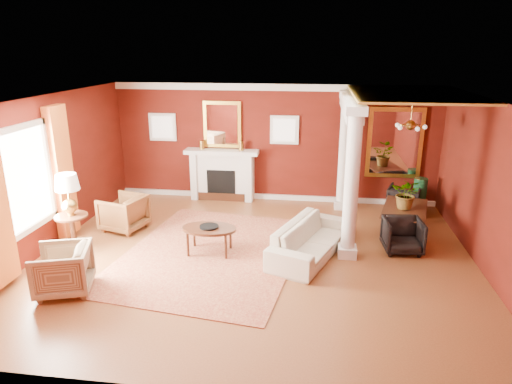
# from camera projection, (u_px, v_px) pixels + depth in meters

# --- Properties ---
(ground) EXTENTS (8.00, 8.00, 0.00)m
(ground) POSITION_uv_depth(u_px,v_px,m) (255.00, 258.00, 8.48)
(ground) COLOR brown
(ground) RESTS_ON ground
(room_shell) EXTENTS (8.04, 7.04, 2.92)m
(room_shell) POSITION_uv_depth(u_px,v_px,m) (255.00, 152.00, 7.87)
(room_shell) COLOR #53120B
(room_shell) RESTS_ON ground
(fireplace) EXTENTS (1.85, 0.42, 1.29)m
(fireplace) POSITION_uv_depth(u_px,v_px,m) (222.00, 175.00, 11.58)
(fireplace) COLOR silver
(fireplace) RESTS_ON ground
(overmantel_mirror) EXTENTS (0.95, 0.07, 1.15)m
(overmantel_mirror) POSITION_uv_depth(u_px,v_px,m) (222.00, 125.00, 11.33)
(overmantel_mirror) COLOR yellow
(overmantel_mirror) RESTS_ON fireplace
(flank_window_left) EXTENTS (0.70, 0.07, 0.70)m
(flank_window_left) POSITION_uv_depth(u_px,v_px,m) (163.00, 127.00, 11.57)
(flank_window_left) COLOR silver
(flank_window_left) RESTS_ON room_shell
(flank_window_right) EXTENTS (0.70, 0.07, 0.70)m
(flank_window_right) POSITION_uv_depth(u_px,v_px,m) (284.00, 130.00, 11.17)
(flank_window_right) COLOR silver
(flank_window_right) RESTS_ON room_shell
(left_window) EXTENTS (0.21, 2.55, 2.60)m
(left_window) POSITION_uv_depth(u_px,v_px,m) (30.00, 186.00, 7.99)
(left_window) COLOR white
(left_window) RESTS_ON room_shell
(column_front) EXTENTS (0.36, 0.36, 2.80)m
(column_front) POSITION_uv_depth(u_px,v_px,m) (352.00, 183.00, 8.11)
(column_front) COLOR silver
(column_front) RESTS_ON ground
(column_back) EXTENTS (0.36, 0.36, 2.80)m
(column_back) POSITION_uv_depth(u_px,v_px,m) (344.00, 151.00, 10.66)
(column_back) COLOR silver
(column_back) RESTS_ON ground
(header_beam) EXTENTS (0.30, 3.20, 0.32)m
(header_beam) POSITION_uv_depth(u_px,v_px,m) (350.00, 105.00, 9.26)
(header_beam) COLOR silver
(header_beam) RESTS_ON column_front
(amber_ceiling) EXTENTS (2.30, 3.40, 0.04)m
(amber_ceiling) POSITION_uv_depth(u_px,v_px,m) (412.00, 94.00, 8.89)
(amber_ceiling) COLOR gold
(amber_ceiling) RESTS_ON room_shell
(dining_mirror) EXTENTS (1.30, 0.07, 1.70)m
(dining_mirror) POSITION_uv_depth(u_px,v_px,m) (395.00, 143.00, 10.89)
(dining_mirror) COLOR yellow
(dining_mirror) RESTS_ON room_shell
(chandelier) EXTENTS (0.60, 0.62, 0.75)m
(chandelier) POSITION_uv_depth(u_px,v_px,m) (410.00, 125.00, 9.12)
(chandelier) COLOR #A78434
(chandelier) RESTS_ON room_shell
(crown_trim) EXTENTS (8.00, 0.08, 0.16)m
(crown_trim) POSITION_uv_depth(u_px,v_px,m) (275.00, 87.00, 10.89)
(crown_trim) COLOR silver
(crown_trim) RESTS_ON room_shell
(base_trim) EXTENTS (8.00, 0.08, 0.12)m
(base_trim) POSITION_uv_depth(u_px,v_px,m) (273.00, 197.00, 11.73)
(base_trim) COLOR silver
(base_trim) RESTS_ON ground
(rug) EXTENTS (3.67, 4.57, 0.02)m
(rug) POSITION_uv_depth(u_px,v_px,m) (212.00, 253.00, 8.66)
(rug) COLOR maroon
(rug) RESTS_ON ground
(sofa) EXTENTS (1.37, 2.27, 0.86)m
(sofa) POSITION_uv_depth(u_px,v_px,m) (311.00, 234.00, 8.47)
(sofa) COLOR beige
(sofa) RESTS_ON ground
(armchair_leopard) EXTENTS (0.94, 0.98, 0.83)m
(armchair_leopard) POSITION_uv_depth(u_px,v_px,m) (123.00, 211.00, 9.68)
(armchair_leopard) COLOR black
(armchair_leopard) RESTS_ON ground
(armchair_stripe) EXTENTS (0.99, 1.02, 0.85)m
(armchair_stripe) POSITION_uv_depth(u_px,v_px,m) (62.00, 268.00, 7.19)
(armchair_stripe) COLOR tan
(armchair_stripe) RESTS_ON ground
(coffee_table) EXTENTS (1.03, 1.03, 0.52)m
(coffee_table) POSITION_uv_depth(u_px,v_px,m) (209.00, 230.00, 8.55)
(coffee_table) COLOR black
(coffee_table) RESTS_ON ground
(coffee_book) EXTENTS (0.14, 0.08, 0.20)m
(coffee_book) POSITION_uv_depth(u_px,v_px,m) (205.00, 224.00, 8.45)
(coffee_book) COLOR black
(coffee_book) RESTS_ON coffee_table
(side_table) EXTENTS (0.61, 0.61, 1.52)m
(side_table) POSITION_uv_depth(u_px,v_px,m) (69.00, 200.00, 8.53)
(side_table) COLOR black
(side_table) RESTS_ON ground
(dining_table) EXTENTS (0.89, 1.62, 0.86)m
(dining_table) POSITION_uv_depth(u_px,v_px,m) (406.00, 213.00, 9.52)
(dining_table) COLOR black
(dining_table) RESTS_ON ground
(dining_chair_near) EXTENTS (0.75, 0.71, 0.71)m
(dining_chair_near) POSITION_uv_depth(u_px,v_px,m) (403.00, 234.00, 8.65)
(dining_chair_near) COLOR black
(dining_chair_near) RESTS_ON ground
(dining_chair_far) EXTENTS (0.86, 0.84, 0.72)m
(dining_chair_far) POSITION_uv_depth(u_px,v_px,m) (404.00, 199.00, 10.64)
(dining_chair_far) COLOR black
(dining_chair_far) RESTS_ON ground
(green_urn) EXTENTS (0.35, 0.35, 0.83)m
(green_urn) POSITION_uv_depth(u_px,v_px,m) (419.00, 199.00, 10.76)
(green_urn) COLOR #133C1F
(green_urn) RESTS_ON ground
(potted_plant) EXTENTS (0.78, 0.82, 0.50)m
(potted_plant) POSITION_uv_depth(u_px,v_px,m) (408.00, 182.00, 9.30)
(potted_plant) COLOR #26591E
(potted_plant) RESTS_ON dining_table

